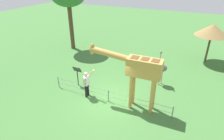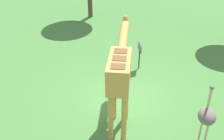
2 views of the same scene
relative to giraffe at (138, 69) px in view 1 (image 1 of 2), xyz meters
The scene contains 7 objects.
ground_plane 2.73m from the giraffe, ahead, with size 60.00×60.00×0.00m, color #427538.
giraffe is the anchor object (origin of this frame).
visitor 3.18m from the giraffe, ahead, with size 0.57×0.58×1.75m.
ostrich 3.15m from the giraffe, 103.50° to the right, with size 0.70×0.56×2.25m.
shade_hut_far 8.70m from the giraffe, 112.36° to the right, with size 2.53×2.53×3.04m.
info_sign 4.29m from the giraffe, ahead, with size 0.56×0.21×1.32m.
wire_fence 2.41m from the giraffe, ahead, with size 7.05×0.05×0.75m.
Camera 1 is at (-3.88, 8.03, 6.52)m, focal length 30.40 mm.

